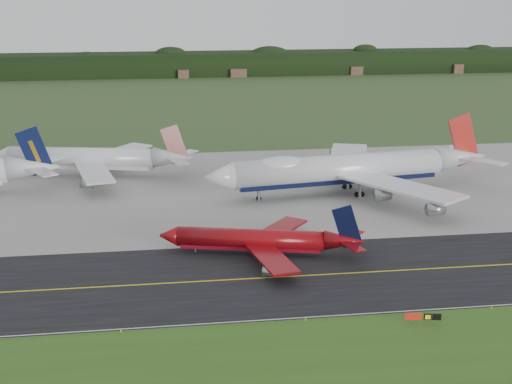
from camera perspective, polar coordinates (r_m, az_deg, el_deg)
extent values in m
plane|color=#324922|center=(124.56, 0.88, -6.14)|extent=(600.00, 600.00, 0.00)
cube|color=#325719|center=(93.70, 4.25, -14.26)|extent=(400.00, 30.00, 0.01)
cube|color=black|center=(120.92, 1.17, -6.86)|extent=(400.00, 32.00, 0.02)
cube|color=gray|center=(172.39, -1.70, 0.29)|extent=(400.00, 78.00, 0.01)
cube|color=gold|center=(120.91, 1.17, -6.85)|extent=(400.00, 0.40, 0.00)
cube|color=silver|center=(107.04, 2.50, -10.08)|extent=(400.00, 0.25, 0.00)
cube|color=black|center=(391.35, -5.35, 10.16)|extent=(700.00, 24.00, 12.00)
cylinder|color=silver|center=(167.08, 6.58, 1.88)|extent=(51.12, 13.63, 6.44)
cube|color=black|center=(167.61, 6.56, 1.19)|extent=(48.38, 11.67, 2.25)
cone|color=silver|center=(158.53, -2.99, 1.18)|extent=(7.20, 7.28, 6.44)
cone|color=silver|center=(181.50, 15.98, 2.67)|extent=(14.17, 8.29, 6.44)
ellipsoid|color=silver|center=(161.81, 1.95, 2.16)|extent=(13.79, 7.30, 4.11)
cube|color=silver|center=(158.51, 11.49, 0.44)|extent=(23.38, 29.02, 0.55)
cube|color=silver|center=(183.53, 7.40, 2.80)|extent=(17.05, 30.12, 0.55)
cube|color=red|center=(180.95, 16.29, 4.03)|extent=(9.24, 1.83, 13.34)
cylinder|color=gray|center=(157.78, 10.08, -0.22)|extent=(3.87, 3.18, 2.70)
cylinder|color=gray|center=(181.88, 6.31, 2.15)|extent=(3.87, 3.18, 2.70)
cylinder|color=gray|center=(149.98, 14.15, -1.34)|extent=(3.87, 3.18, 2.70)
cylinder|color=gray|center=(195.25, 6.51, 3.12)|extent=(3.87, 3.18, 2.70)
cylinder|color=black|center=(162.35, 0.22, -0.51)|extent=(1.22, 0.68, 1.16)
cylinder|color=slate|center=(166.60, 8.29, 0.32)|extent=(1.02, 1.02, 4.31)
cylinder|color=black|center=(167.03, 8.27, -0.20)|extent=(1.23, 0.74, 1.16)
cylinder|color=slate|center=(172.82, 7.33, 0.94)|extent=(1.02, 1.02, 4.31)
cylinder|color=black|center=(173.24, 7.31, 0.44)|extent=(1.23, 0.74, 1.16)
cylinder|color=maroon|center=(129.95, -0.47, -3.77)|extent=(26.88, 10.07, 3.63)
cube|color=maroon|center=(130.36, -0.47, -4.25)|extent=(25.35, 8.86, 1.27)
cone|color=maroon|center=(132.46, -6.97, -3.50)|extent=(4.13, 4.34, 3.63)
cone|color=maroon|center=(129.09, 7.04, -3.91)|extent=(7.74, 5.25, 3.63)
cube|color=maroon|center=(122.80, 1.26, -5.32)|extent=(7.56, 15.57, 0.41)
cube|color=maroon|center=(136.74, 1.81, -3.02)|extent=(13.18, 14.63, 0.41)
cube|color=black|center=(128.19, 7.30, -2.77)|extent=(5.62, 1.68, 8.25)
cylinder|color=gray|center=(119.90, 0.98, -6.38)|extent=(2.29, 1.96, 1.52)
cylinder|color=gray|center=(140.45, 1.81, -2.92)|extent=(2.29, 1.96, 1.52)
cylinder|color=black|center=(132.38, -4.86, -4.66)|extent=(0.70, 0.44, 0.65)
cylinder|color=slate|center=(128.59, 0.38, -4.95)|extent=(0.62, 0.62, 1.87)
cylinder|color=black|center=(128.81, 0.38, -5.21)|extent=(0.71, 0.48, 0.65)
cylinder|color=slate|center=(132.30, 0.56, -4.33)|extent=(0.62, 0.62, 1.87)
cylinder|color=black|center=(132.51, 0.56, -4.58)|extent=(0.71, 0.48, 0.65)
cone|color=white|center=(175.78, -17.40, 1.88)|extent=(11.83, 6.27, 5.94)
cube|color=#0D153B|center=(174.80, -17.29, 3.13)|extent=(8.33, 0.71, 11.99)
cylinder|color=silver|center=(187.69, -13.81, 2.69)|extent=(37.84, 13.10, 5.22)
cube|color=white|center=(188.08, -13.77, 2.18)|extent=(35.73, 11.43, 1.83)
cone|color=silver|center=(195.28, -19.73, 2.72)|extent=(5.70, 6.10, 5.22)
cone|color=silver|center=(181.64, -6.67, 2.73)|extent=(10.80, 7.21, 5.22)
cube|color=silver|center=(175.98, -12.81, 1.55)|extent=(11.36, 22.50, 0.47)
cube|color=silver|center=(196.03, -11.00, 3.16)|extent=(18.45, 21.24, 0.47)
cube|color=#AC0C0E|center=(180.77, -6.52, 3.78)|extent=(7.13, 1.94, 10.38)
cylinder|color=gray|center=(171.70, -13.37, 0.65)|extent=(3.25, 2.75, 2.19)
cylinder|color=gray|center=(201.27, -10.69, 3.10)|extent=(3.25, 2.75, 2.19)
cylinder|color=black|center=(193.62, -17.75, 1.45)|extent=(1.01, 0.61, 0.94)
cylinder|color=slate|center=(184.89, -13.13, 1.50)|extent=(0.87, 0.87, 3.29)
cylinder|color=black|center=(185.19, -13.10, 1.15)|extent=(1.02, 0.66, 0.94)
cylinder|color=slate|center=(190.20, -12.62, 1.95)|extent=(0.87, 0.87, 3.29)
cylinder|color=black|center=(190.48, -12.60, 1.60)|extent=(1.02, 0.66, 0.94)
cylinder|color=slate|center=(107.60, 12.28, -10.11)|extent=(0.13, 0.13, 0.76)
cylinder|color=slate|center=(108.20, 14.00, -10.08)|extent=(0.13, 0.13, 0.76)
cube|color=#A1180C|center=(107.28, 12.48, -9.70)|extent=(2.37, 0.62, 0.97)
cube|color=black|center=(107.66, 13.57, -9.68)|extent=(1.10, 0.39, 0.97)
cube|color=black|center=(107.92, 14.26, -9.66)|extent=(1.31, 0.43, 0.97)
cylinder|color=yellow|center=(104.78, -10.77, -10.86)|extent=(0.16, 0.16, 0.50)
cylinder|color=yellow|center=(106.53, 3.98, -10.11)|extent=(0.16, 0.16, 0.50)
cylinder|color=yellow|center=(115.57, 18.32, -8.75)|extent=(0.16, 0.16, 0.50)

